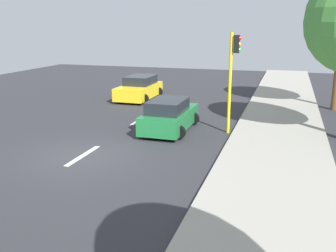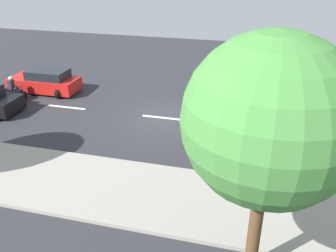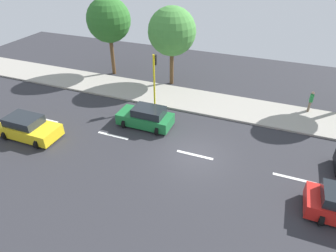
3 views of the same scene
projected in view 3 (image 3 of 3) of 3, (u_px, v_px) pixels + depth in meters
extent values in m
cube|color=#2D2D33|center=(195.00, 156.00, 18.58)|extent=(40.00, 60.00, 0.10)
cube|color=#9E998E|center=(219.00, 105.00, 23.99)|extent=(4.00, 60.00, 0.15)
cube|color=white|center=(294.00, 179.00, 16.72)|extent=(0.20, 2.40, 0.01)
cube|color=white|center=(195.00, 155.00, 18.55)|extent=(0.20, 2.40, 0.01)
cube|color=white|center=(113.00, 136.00, 20.38)|extent=(0.20, 2.40, 0.01)
cube|color=white|center=(45.00, 119.00, 22.20)|extent=(0.20, 2.40, 0.01)
cube|color=#1E7238|center=(145.00, 119.00, 21.22)|extent=(1.80, 3.97, 0.80)
cube|color=#1E2328|center=(149.00, 112.00, 20.76)|extent=(1.51, 2.22, 0.56)
cylinder|color=black|center=(125.00, 123.00, 21.13)|extent=(0.64, 0.22, 0.64)
cylinder|color=black|center=(134.00, 113.00, 22.37)|extent=(0.64, 0.22, 0.64)
cylinder|color=black|center=(158.00, 131.00, 20.34)|extent=(0.64, 0.22, 0.64)
cylinder|color=black|center=(166.00, 120.00, 21.57)|extent=(0.64, 0.22, 0.64)
cylinder|color=black|center=(319.00, 195.00, 15.25)|extent=(0.64, 0.22, 0.64)
cylinder|color=black|center=(321.00, 219.00, 13.92)|extent=(0.64, 0.22, 0.64)
cube|color=yellow|center=(30.00, 130.00, 19.99)|extent=(1.92, 4.19, 0.80)
cube|color=#1E2328|center=(23.00, 121.00, 19.73)|extent=(1.61, 2.35, 0.56)
cylinder|color=black|center=(55.00, 130.00, 20.37)|extent=(0.64, 0.22, 0.64)
cylinder|color=black|center=(38.00, 144.00, 19.04)|extent=(0.64, 0.22, 0.64)
cylinder|color=black|center=(25.00, 123.00, 21.21)|extent=(0.64, 0.22, 0.64)
cylinder|color=black|center=(6.00, 135.00, 19.88)|extent=(0.64, 0.22, 0.64)
cylinder|color=#72604C|center=(309.00, 107.00, 22.72)|extent=(0.16, 0.16, 0.85)
cylinder|color=#72604C|center=(309.00, 106.00, 22.87)|extent=(0.16, 0.16, 0.85)
cube|color=#268C3F|center=(312.00, 98.00, 22.40)|extent=(0.40, 0.24, 0.60)
sphere|color=tan|center=(313.00, 93.00, 22.17)|extent=(0.22, 0.22, 0.22)
cylinder|color=yellow|center=(154.00, 83.00, 22.52)|extent=(0.14, 0.14, 4.50)
cube|color=black|center=(155.00, 60.00, 21.75)|extent=(0.24, 0.24, 0.76)
sphere|color=red|center=(155.00, 56.00, 21.71)|extent=(0.16, 0.16, 0.16)
sphere|color=#F2A50C|center=(155.00, 59.00, 21.84)|extent=(0.16, 0.16, 0.16)
sphere|color=green|center=(155.00, 63.00, 21.97)|extent=(0.16, 0.16, 0.16)
cylinder|color=brown|center=(112.00, 55.00, 28.75)|extent=(0.36, 0.36, 3.88)
sphere|color=#2D6B28|center=(109.00, 20.00, 26.92)|extent=(4.12, 4.12, 4.12)
cylinder|color=brown|center=(172.00, 66.00, 26.84)|extent=(0.36, 0.36, 3.43)
sphere|color=#478C3D|center=(172.00, 31.00, 25.10)|extent=(4.22, 4.22, 4.22)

